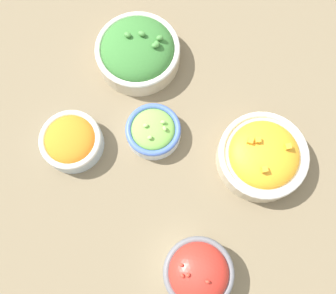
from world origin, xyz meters
The scene contains 6 objects.
ground_plane centered at (0.00, 0.00, 0.00)m, with size 3.00×3.00×0.00m, color #75664C.
bowl_lettuce centered at (-0.05, 0.01, 0.02)m, with size 0.11×0.11×0.05m.
bowl_squash centered at (0.15, 0.11, 0.03)m, with size 0.18×0.18×0.08m.
bowl_broccoli centered at (-0.19, 0.12, 0.03)m, with size 0.18×0.18×0.08m.
bowl_cherry_tomatoes centered at (0.19, -0.14, 0.04)m, with size 0.13×0.13×0.08m.
bowl_carrots centered at (-0.15, -0.12, 0.03)m, with size 0.12×0.12×0.06m.
Camera 1 is at (0.13, -0.16, 0.74)m, focal length 40.00 mm.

